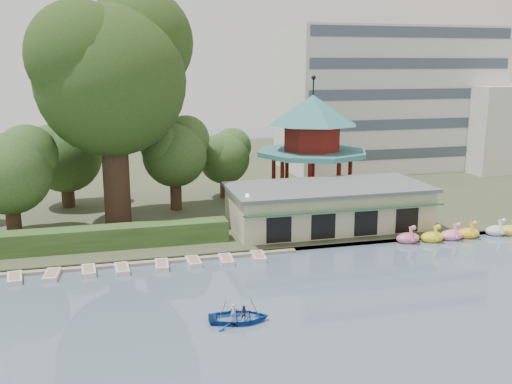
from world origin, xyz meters
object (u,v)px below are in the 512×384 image
object	(u,v)px
boathouse	(328,206)
rowboat_with_passengers	(239,313)
big_tree	(112,68)
dock	(82,266)
pavilion	(312,138)

from	to	relation	value
boathouse	rowboat_with_passengers	bearing A→B (deg)	-126.30
big_tree	dock	bearing A→B (deg)	-106.13
boathouse	pavilion	size ratio (longest dim) A/B	1.38
rowboat_with_passengers	dock	bearing A→B (deg)	127.95
boathouse	rowboat_with_passengers	distance (m)	21.16
pavilion	dock	bearing A→B (deg)	-148.34
pavilion	boathouse	bearing A→B (deg)	-101.28
boathouse	dock	bearing A→B (deg)	-167.76
dock	rowboat_with_passengers	bearing A→B (deg)	-52.05
big_tree	boathouse	bearing A→B (deg)	-18.37
big_tree	rowboat_with_passengers	size ratio (longest dim) A/B	3.87
boathouse	big_tree	bearing A→B (deg)	161.63
rowboat_with_passengers	pavilion	bearing A→B (deg)	61.81
dock	big_tree	distance (m)	18.73
rowboat_with_passengers	big_tree	bearing A→B (deg)	105.25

